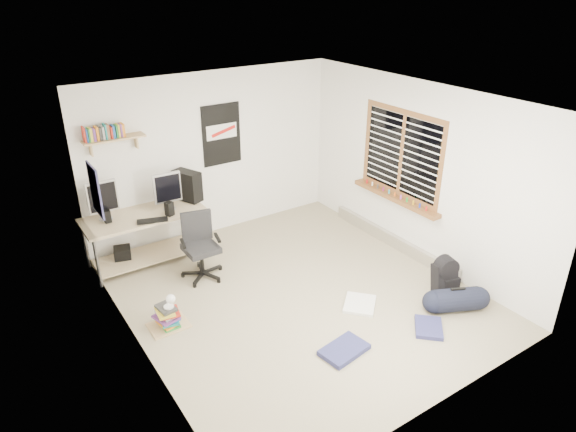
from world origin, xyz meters
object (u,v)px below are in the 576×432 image
office_chair (201,245)px  book_stack (168,315)px  duffel_bag (456,300)px  backpack (444,278)px  desk (146,238)px

office_chair → book_stack: 1.16m
duffel_bag → book_stack: size_ratio=1.18×
office_chair → duffel_bag: (2.24, -2.41, -0.35)m
office_chair → duffel_bag: size_ratio=1.58×
office_chair → backpack: (2.43, -2.06, -0.29)m
backpack → book_stack: backpack is taller
desk → duffel_bag: 4.21m
office_chair → duffel_bag: bearing=-34.4°
office_chair → backpack: size_ratio=2.28×
desk → book_stack: size_ratio=3.39×
office_chair → desk: bearing=132.8°
backpack → duffel_bag: (-0.19, -0.36, -0.06)m
desk → backpack: 4.08m
desk → book_stack: 1.63m
book_stack → duffel_bag: bearing=-28.4°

